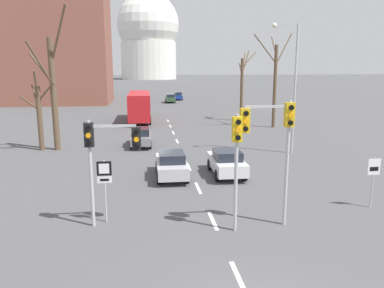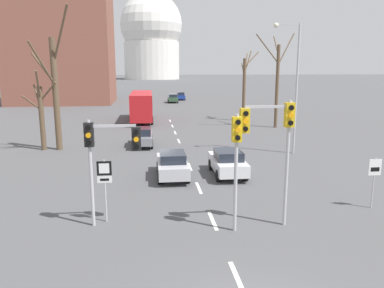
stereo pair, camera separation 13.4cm
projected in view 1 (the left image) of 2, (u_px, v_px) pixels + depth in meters
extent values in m
cube|color=silver|center=(239.00, 278.00, 11.58)|extent=(0.16, 2.00, 0.01)
cube|color=silver|center=(213.00, 220.00, 15.95)|extent=(0.16, 2.00, 0.01)
cube|color=silver|center=(198.00, 188.00, 20.33)|extent=(0.16, 2.00, 0.01)
cube|color=silver|center=(189.00, 167.00, 24.71)|extent=(0.16, 2.00, 0.01)
cube|color=silver|center=(182.00, 152.00, 29.09)|extent=(0.16, 2.00, 0.01)
cube|color=silver|center=(177.00, 141.00, 33.46)|extent=(0.16, 2.00, 0.01)
cube|color=silver|center=(173.00, 133.00, 37.84)|extent=(0.16, 2.00, 0.01)
cube|color=silver|center=(170.00, 126.00, 42.22)|extent=(0.16, 2.00, 0.01)
cube|color=silver|center=(168.00, 121.00, 46.60)|extent=(0.16, 2.00, 0.01)
cylinder|color=#B2B2B7|center=(91.00, 174.00, 15.00)|extent=(0.14, 0.14, 4.39)
cube|color=black|center=(89.00, 135.00, 14.68)|extent=(0.36, 0.28, 0.96)
cylinder|color=black|center=(88.00, 128.00, 14.46)|extent=(0.20, 0.06, 0.20)
cylinder|color=orange|center=(88.00, 136.00, 14.52)|extent=(0.20, 0.06, 0.20)
cylinder|color=black|center=(89.00, 143.00, 14.58)|extent=(0.20, 0.06, 0.20)
cube|color=#B2B2B7|center=(112.00, 126.00, 14.73)|extent=(1.84, 0.10, 0.10)
cube|color=black|center=(136.00, 139.00, 14.94)|extent=(0.36, 0.28, 0.96)
cylinder|color=black|center=(136.00, 132.00, 14.72)|extent=(0.20, 0.06, 0.20)
cylinder|color=orange|center=(136.00, 140.00, 14.78)|extent=(0.20, 0.06, 0.20)
cylinder|color=black|center=(137.00, 147.00, 14.84)|extent=(0.20, 0.06, 0.20)
cylinder|color=#B2B2B7|center=(236.00, 174.00, 14.54)|extent=(0.14, 0.14, 4.69)
cube|color=yellow|center=(237.00, 129.00, 14.19)|extent=(0.36, 0.28, 0.96)
cylinder|color=black|center=(238.00, 122.00, 13.97)|extent=(0.20, 0.06, 0.20)
cylinder|color=orange|center=(238.00, 130.00, 14.03)|extent=(0.20, 0.06, 0.20)
cylinder|color=black|center=(238.00, 138.00, 14.09)|extent=(0.20, 0.06, 0.20)
cylinder|color=#B2B2B7|center=(287.00, 164.00, 15.07)|extent=(0.14, 0.14, 5.17)
cube|color=gold|center=(289.00, 115.00, 14.67)|extent=(0.36, 0.28, 0.96)
cylinder|color=black|center=(291.00, 108.00, 14.45)|extent=(0.20, 0.06, 0.20)
cylinder|color=orange|center=(291.00, 115.00, 14.51)|extent=(0.20, 0.06, 0.20)
cylinder|color=black|center=(291.00, 123.00, 14.57)|extent=(0.20, 0.06, 0.20)
cube|color=#B2B2B7|center=(268.00, 107.00, 14.50)|extent=(1.79, 0.10, 0.10)
cube|color=gold|center=(245.00, 121.00, 14.50)|extent=(0.36, 0.28, 0.96)
cylinder|color=black|center=(246.00, 113.00, 14.27)|extent=(0.20, 0.06, 0.20)
cylinder|color=orange|center=(246.00, 121.00, 14.33)|extent=(0.20, 0.06, 0.20)
cylinder|color=black|center=(246.00, 129.00, 14.39)|extent=(0.20, 0.06, 0.20)
cylinder|color=#B2B2B7|center=(105.00, 191.00, 15.58)|extent=(0.07, 0.07, 2.69)
cube|color=black|center=(104.00, 169.00, 15.36)|extent=(0.60, 0.03, 0.60)
cube|color=white|center=(104.00, 169.00, 15.35)|extent=(0.42, 0.01, 0.42)
cube|color=white|center=(105.00, 180.00, 15.46)|extent=(0.60, 0.03, 0.28)
cube|color=black|center=(105.00, 180.00, 15.44)|extent=(0.36, 0.01, 0.10)
cylinder|color=#B2B2B7|center=(372.00, 183.00, 17.26)|extent=(0.07, 0.07, 2.39)
cube|color=white|center=(374.00, 167.00, 17.09)|extent=(0.60, 0.03, 0.76)
cube|color=black|center=(374.00, 169.00, 17.09)|extent=(0.42, 0.01, 0.19)
cylinder|color=#B2B2B7|center=(295.00, 90.00, 27.85)|extent=(0.16, 0.16, 9.58)
cube|color=#B2B2B7|center=(286.00, 24.00, 26.81)|extent=(1.77, 0.10, 0.10)
sphere|color=#F2EAC6|center=(274.00, 25.00, 26.72)|extent=(0.36, 0.36, 0.36)
cube|color=#2D4C33|center=(170.00, 99.00, 71.32)|extent=(1.79, 4.00, 0.73)
cube|color=#1E232D|center=(170.00, 96.00, 71.00)|extent=(1.52, 1.92, 0.57)
cylinder|color=black|center=(166.00, 100.00, 72.50)|extent=(0.18, 0.67, 0.67)
cylinder|color=black|center=(174.00, 100.00, 72.70)|extent=(0.18, 0.67, 0.67)
cylinder|color=black|center=(166.00, 101.00, 70.08)|extent=(0.18, 0.67, 0.67)
cylinder|color=black|center=(175.00, 101.00, 70.29)|extent=(0.18, 0.67, 0.67)
cube|color=#B7B7BC|center=(171.00, 166.00, 22.25)|extent=(1.73, 4.22, 0.70)
cube|color=#1E232D|center=(172.00, 157.00, 21.92)|extent=(1.47, 2.03, 0.52)
cylinder|color=black|center=(157.00, 167.00, 23.49)|extent=(0.18, 0.65, 0.65)
cylinder|color=black|center=(183.00, 166.00, 23.69)|extent=(0.18, 0.65, 0.65)
cylinder|color=black|center=(159.00, 178.00, 20.95)|extent=(0.18, 0.65, 0.65)
cylinder|color=black|center=(187.00, 177.00, 21.15)|extent=(0.18, 0.65, 0.65)
cube|color=navy|center=(178.00, 97.00, 77.56)|extent=(1.60, 3.86, 0.69)
cube|color=#1E232D|center=(178.00, 94.00, 77.24)|extent=(1.36, 1.85, 0.62)
cylinder|color=black|center=(174.00, 98.00, 78.70)|extent=(0.18, 0.61, 0.61)
cylinder|color=black|center=(181.00, 98.00, 78.89)|extent=(0.18, 0.61, 0.61)
cylinder|color=black|center=(175.00, 99.00, 76.37)|extent=(0.18, 0.61, 0.61)
cylinder|color=black|center=(182.00, 99.00, 76.56)|extent=(0.18, 0.61, 0.61)
cube|color=silver|center=(226.00, 164.00, 22.70)|extent=(1.75, 4.14, 0.70)
cube|color=#1E232D|center=(227.00, 155.00, 22.38)|extent=(1.49, 1.99, 0.53)
cylinder|color=black|center=(209.00, 165.00, 23.92)|extent=(0.18, 0.69, 0.69)
cylinder|color=black|center=(235.00, 164.00, 24.12)|extent=(0.18, 0.69, 0.69)
cylinder|color=black|center=(217.00, 176.00, 21.42)|extent=(0.18, 0.69, 0.69)
cylinder|color=black|center=(245.00, 175.00, 21.62)|extent=(0.18, 0.69, 0.69)
cube|color=slate|center=(141.00, 138.00, 31.30)|extent=(1.62, 4.27, 0.63)
cube|color=#1E232D|center=(141.00, 131.00, 30.97)|extent=(1.38, 2.05, 0.58)
cylinder|color=black|center=(132.00, 139.00, 32.56)|extent=(0.18, 0.69, 0.69)
cylinder|color=black|center=(150.00, 139.00, 32.74)|extent=(0.18, 0.69, 0.69)
cylinder|color=black|center=(131.00, 145.00, 29.98)|extent=(0.18, 0.69, 0.69)
cylinder|color=black|center=(150.00, 145.00, 30.17)|extent=(0.18, 0.69, 0.69)
cube|color=red|center=(139.00, 105.00, 45.91)|extent=(2.50, 10.80, 3.00)
cube|color=black|center=(139.00, 102.00, 45.83)|extent=(2.52, 10.26, 0.90)
cylinder|color=black|center=(131.00, 114.00, 49.73)|extent=(0.26, 0.96, 0.96)
cylinder|color=black|center=(149.00, 113.00, 50.03)|extent=(0.26, 0.96, 0.96)
cylinder|color=black|center=(129.00, 121.00, 42.91)|extent=(0.26, 0.96, 0.96)
cylinder|color=black|center=(150.00, 121.00, 43.20)|extent=(0.26, 0.96, 0.96)
cylinder|color=brown|center=(54.00, 95.00, 29.06)|extent=(0.48, 0.48, 8.70)
cylinder|color=brown|center=(40.00, 63.00, 27.67)|extent=(1.39, 1.90, 3.28)
cylinder|color=brown|center=(41.00, 68.00, 28.67)|extent=(1.78, 0.42, 2.38)
cylinder|color=brown|center=(58.00, 34.00, 27.57)|extent=(1.72, 1.63, 4.20)
cylinder|color=brown|center=(242.00, 90.00, 45.95)|extent=(0.38, 0.38, 7.60)
cylinder|color=brown|center=(246.00, 62.00, 46.08)|extent=(1.29, 1.66, 2.76)
cylinder|color=brown|center=(250.00, 59.00, 45.92)|extent=(2.08, 1.50, 1.81)
cylinder|color=brown|center=(241.00, 70.00, 46.27)|extent=(0.18, 1.75, 1.69)
cylinder|color=brown|center=(244.00, 59.00, 46.24)|extent=(0.84, 2.13, 1.59)
cylinder|color=brown|center=(40.00, 119.00, 29.32)|extent=(0.40, 0.40, 5.05)
cylinder|color=brown|center=(29.00, 103.00, 28.67)|extent=(1.24, 0.87, 1.28)
cylinder|color=brown|center=(46.00, 92.00, 28.70)|extent=(1.50, 0.77, 1.55)
cylinder|color=brown|center=(35.00, 97.00, 29.30)|extent=(0.74, 0.86, 1.90)
cylinder|color=brown|center=(36.00, 85.00, 28.20)|extent=(0.33, 1.39, 2.29)
cylinder|color=brown|center=(275.00, 87.00, 40.53)|extent=(0.36, 0.36, 8.87)
cylinder|color=brown|center=(265.00, 49.00, 39.32)|extent=(2.75, 0.72, 2.99)
cylinder|color=brown|center=(284.00, 49.00, 40.40)|extent=(2.15, 1.29, 3.39)
cylinder|color=brown|center=(274.00, 46.00, 40.76)|extent=(0.27, 2.30, 2.29)
cylinder|color=silver|center=(149.00, 61.00, 229.33)|extent=(33.46, 33.46, 22.30)
sphere|color=silver|center=(148.00, 24.00, 225.11)|extent=(37.17, 37.17, 37.17)
cube|color=brown|center=(58.00, 38.00, 68.28)|extent=(18.00, 14.00, 23.64)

